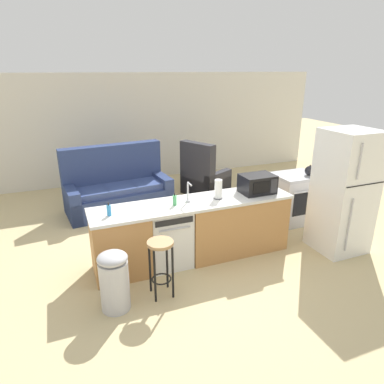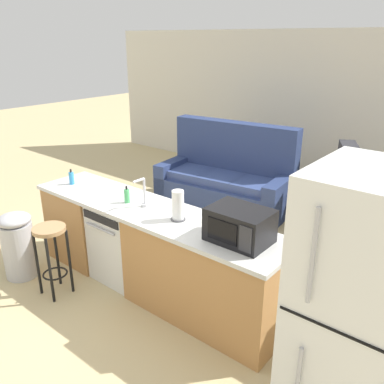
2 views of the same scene
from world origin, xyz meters
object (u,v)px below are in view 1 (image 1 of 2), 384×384
(refrigerator, at_px, (344,192))
(paper_towel_roll, at_px, (218,189))
(soap_bottle, at_px, (175,200))
(dish_soap_bottle, at_px, (109,210))
(dishwasher, at_px, (168,237))
(armchair, at_px, (203,179))
(kettle, at_px, (310,171))
(bar_stool, at_px, (161,257))
(microwave, at_px, (257,184))
(stove_range, at_px, (294,198))
(trash_bin, at_px, (114,280))
(couch, at_px, (117,190))

(refrigerator, distance_m, paper_towel_roll, 1.91)
(soap_bottle, distance_m, dish_soap_bottle, 0.90)
(paper_towel_roll, bearing_deg, dishwasher, 179.44)
(dishwasher, height_order, paper_towel_roll, paper_towel_roll)
(soap_bottle, xyz_separation_m, armchair, (1.54, 2.54, -0.62))
(kettle, relative_size, bar_stool, 0.28)
(refrigerator, distance_m, dish_soap_bottle, 3.43)
(refrigerator, bearing_deg, microwave, 154.92)
(microwave, height_order, paper_towel_roll, paper_towel_roll)
(stove_range, xyz_separation_m, armchair, (-0.96, 1.97, -0.10))
(refrigerator, relative_size, dish_soap_bottle, 10.62)
(refrigerator, xyz_separation_m, dish_soap_bottle, (-3.39, 0.50, 0.04))
(dish_soap_bottle, xyz_separation_m, trash_bin, (-0.09, -0.68, -0.59))
(dishwasher, height_order, trash_bin, dishwasher)
(microwave, relative_size, dish_soap_bottle, 2.84)
(soap_bottle, height_order, armchair, armchair)
(soap_bottle, bearing_deg, bar_stool, -122.17)
(dishwasher, height_order, armchair, armchair)
(couch, bearing_deg, soap_bottle, -80.34)
(dishwasher, height_order, microwave, microwave)
(soap_bottle, height_order, trash_bin, soap_bottle)
(kettle, distance_m, armchair, 2.46)
(couch, bearing_deg, kettle, -32.26)
(bar_stool, height_order, couch, couch)
(stove_range, relative_size, kettle, 4.39)
(couch, bearing_deg, trash_bin, -100.72)
(paper_towel_roll, bearing_deg, refrigerator, -16.51)
(dish_soap_bottle, height_order, kettle, kettle)
(stove_range, height_order, couch, couch)
(dish_soap_bottle, bearing_deg, microwave, 1.17)
(dish_soap_bottle, relative_size, armchair, 0.15)
(kettle, relative_size, couch, 0.10)
(microwave, distance_m, trash_bin, 2.52)
(refrigerator, relative_size, trash_bin, 2.53)
(stove_range, distance_m, bar_stool, 3.16)
(stove_range, relative_size, paper_towel_roll, 3.19)
(dishwasher, xyz_separation_m, bar_stool, (-0.31, -0.68, 0.11))
(microwave, xyz_separation_m, trash_bin, (-2.32, -0.73, -0.66))
(refrigerator, bearing_deg, kettle, 80.15)
(kettle, height_order, trash_bin, kettle)
(refrigerator, distance_m, armchair, 3.27)
(refrigerator, bearing_deg, stove_range, 89.99)
(bar_stool, relative_size, trash_bin, 1.00)
(refrigerator, bearing_deg, trash_bin, -177.03)
(dishwasher, distance_m, armchair, 3.01)
(trash_bin, bearing_deg, armchair, 52.09)
(soap_bottle, relative_size, armchair, 0.15)
(microwave, relative_size, bar_stool, 0.68)
(trash_bin, bearing_deg, soap_bottle, 35.58)
(dish_soap_bottle, relative_size, couch, 0.08)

